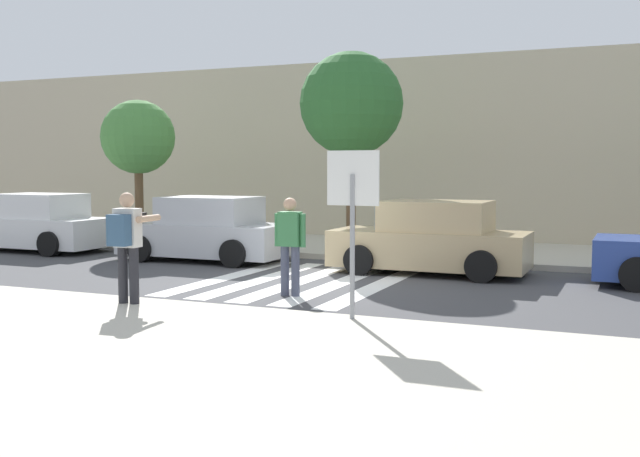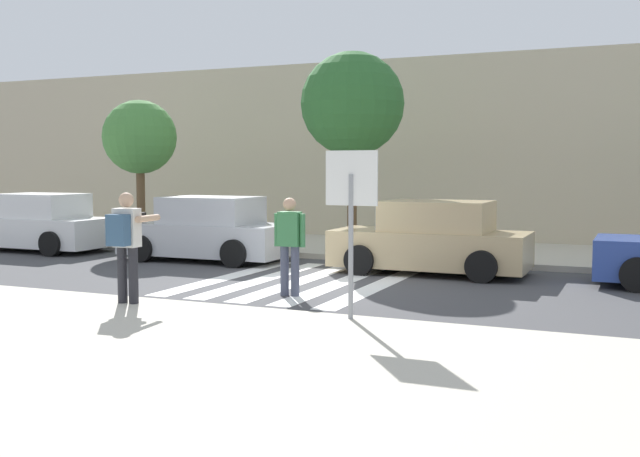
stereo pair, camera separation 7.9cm
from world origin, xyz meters
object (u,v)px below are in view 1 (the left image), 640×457
(street_tree_west, at_px, (138,138))
(street_tree_center, at_px, (351,105))
(photographer_with_backpack, at_px, (127,238))
(pedestrian_crossing, at_px, (290,241))
(parked_car_white, at_px, (36,224))
(parked_car_tan, at_px, (431,240))
(stop_sign, at_px, (353,197))
(parked_car_silver, at_px, (207,231))

(street_tree_west, relative_size, street_tree_center, 0.81)
(photographer_with_backpack, xyz_separation_m, pedestrian_crossing, (1.67, 2.35, -0.19))
(parked_car_white, height_order, parked_car_tan, same)
(street_tree_west, distance_m, street_tree_center, 6.41)
(parked_car_white, relative_size, parked_car_tan, 1.00)
(stop_sign, distance_m, photographer_with_backpack, 3.69)
(stop_sign, relative_size, photographer_with_backpack, 1.36)
(street_tree_center, bearing_deg, parked_car_white, -166.75)
(parked_car_silver, xyz_separation_m, street_tree_west, (-3.39, 1.92, 2.35))
(photographer_with_backpack, distance_m, parked_car_tan, 6.86)
(photographer_with_backpack, height_order, parked_car_silver, photographer_with_backpack)
(photographer_with_backpack, bearing_deg, parked_car_white, 141.73)
(photographer_with_backpack, bearing_deg, street_tree_center, 85.33)
(pedestrian_crossing, height_order, parked_car_white, pedestrian_crossing)
(parked_car_silver, bearing_deg, parked_car_white, -180.00)
(parked_car_white, xyz_separation_m, street_tree_center, (8.31, 1.96, 3.07))
(parked_car_silver, bearing_deg, street_tree_center, 33.31)
(stop_sign, relative_size, parked_car_tan, 0.57)
(stop_sign, height_order, parked_car_silver, stop_sign)
(street_tree_west, bearing_deg, street_tree_center, 0.34)
(pedestrian_crossing, relative_size, street_tree_center, 0.35)
(photographer_with_backpack, distance_m, parked_car_silver, 6.49)
(pedestrian_crossing, bearing_deg, street_tree_west, 142.77)
(street_tree_center, bearing_deg, stop_sign, -68.97)
(photographer_with_backpack, bearing_deg, stop_sign, 4.83)
(photographer_with_backpack, distance_m, street_tree_center, 8.44)
(parked_car_white, xyz_separation_m, street_tree_west, (1.94, 1.92, 2.35))
(parked_car_silver, height_order, parked_car_tan, same)
(pedestrian_crossing, distance_m, parked_car_silver, 5.45)
(parked_car_tan, relative_size, street_tree_center, 0.83)
(parked_car_silver, distance_m, parked_car_tan, 5.55)
(photographer_with_backpack, relative_size, parked_car_silver, 0.42)
(street_tree_west, height_order, street_tree_center, street_tree_center)
(stop_sign, bearing_deg, street_tree_west, 140.62)
(pedestrian_crossing, bearing_deg, parked_car_silver, 137.25)
(stop_sign, xyz_separation_m, pedestrian_crossing, (-1.94, 2.04, -0.87))
(photographer_with_backpack, bearing_deg, pedestrian_crossing, 54.57)
(pedestrian_crossing, distance_m, street_tree_west, 9.51)
(parked_car_white, relative_size, street_tree_west, 1.03)
(photographer_with_backpack, distance_m, pedestrian_crossing, 2.89)
(parked_car_silver, distance_m, street_tree_west, 4.55)
(photographer_with_backpack, relative_size, pedestrian_crossing, 1.00)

